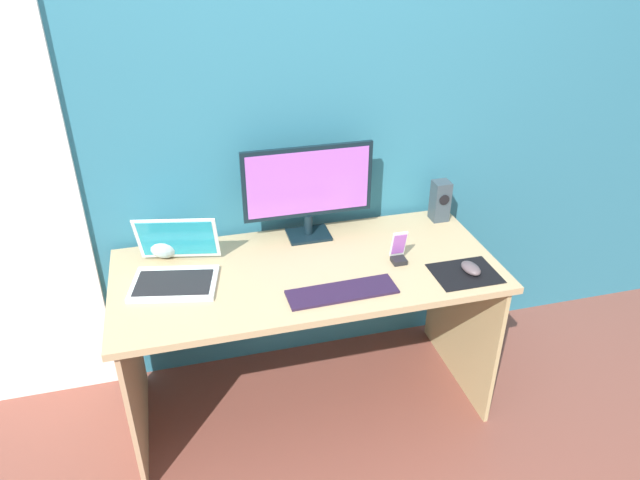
% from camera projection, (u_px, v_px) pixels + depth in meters
% --- Properties ---
extents(ground_plane, '(8.00, 8.00, 0.00)m').
position_uv_depth(ground_plane, '(309.00, 400.00, 2.69)').
color(ground_plane, brown).
extents(wall_back, '(6.00, 0.04, 2.50)m').
position_uv_depth(wall_back, '(283.00, 106.00, 2.40)').
color(wall_back, teal).
rests_on(wall_back, ground_plane).
extents(desk, '(1.52, 0.68, 0.71)m').
position_uv_depth(desk, '(307.00, 297.00, 2.40)').
color(desk, tan).
rests_on(desk, ground_plane).
extents(monitor, '(0.55, 0.14, 0.41)m').
position_uv_depth(monitor, '(308.00, 187.00, 2.44)').
color(monitor, black).
rests_on(monitor, desk).
extents(speaker_right, '(0.07, 0.08, 0.19)m').
position_uv_depth(speaker_right, '(440.00, 201.00, 2.65)').
color(speaker_right, '#33424A').
rests_on(speaker_right, desk).
extents(laptop, '(0.37, 0.36, 0.22)m').
position_uv_depth(laptop, '(175.00, 268.00, 2.25)').
color(laptop, white).
rests_on(laptop, desk).
extents(fishbowl, '(0.15, 0.15, 0.15)m').
position_uv_depth(fishbowl, '(165.00, 239.00, 2.38)').
color(fishbowl, silver).
rests_on(fishbowl, desk).
extents(keyboard_external, '(0.41, 0.14, 0.01)m').
position_uv_depth(keyboard_external, '(342.00, 292.00, 2.18)').
color(keyboard_external, '#261832').
rests_on(keyboard_external, desk).
extents(mousepad, '(0.25, 0.20, 0.00)m').
position_uv_depth(mousepad, '(465.00, 273.00, 2.30)').
color(mousepad, black).
rests_on(mousepad, desk).
extents(mouse, '(0.07, 0.11, 0.04)m').
position_uv_depth(mouse, '(471.00, 268.00, 2.29)').
color(mouse, '#55474A').
rests_on(mouse, mousepad).
extents(phone_in_dock, '(0.06, 0.06, 0.14)m').
position_uv_depth(phone_in_dock, '(399.00, 251.00, 2.35)').
color(phone_in_dock, black).
rests_on(phone_in_dock, desk).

